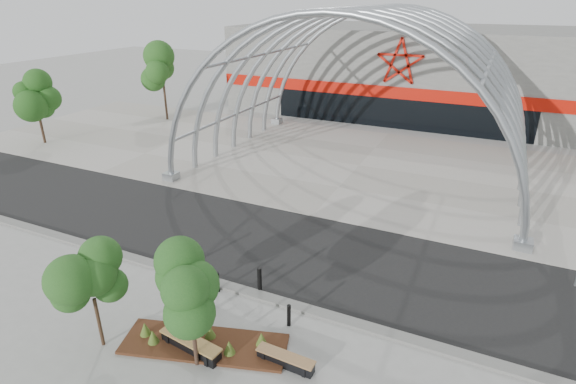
{
  "coord_description": "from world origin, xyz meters",
  "views": [
    {
      "loc": [
        7.8,
        -12.71,
        10.68
      ],
      "look_at": [
        0.0,
        4.0,
        2.6
      ],
      "focal_mm": 28.0,
      "sensor_mm": 36.0,
      "label": 1
    }
  ],
  "objects_px": {
    "bench_0": "(191,345)",
    "bench_1": "(285,360)",
    "street_tree_0": "(90,279)",
    "street_tree_1": "(189,291)",
    "bollard_2": "(210,300)"
  },
  "relations": [
    {
      "from": "bench_0",
      "to": "bollard_2",
      "type": "height_order",
      "value": "bollard_2"
    },
    {
      "from": "street_tree_0",
      "to": "street_tree_1",
      "type": "xyz_separation_m",
      "value": [
        3.35,
        0.6,
        0.18
      ]
    },
    {
      "from": "street_tree_0",
      "to": "street_tree_1",
      "type": "distance_m",
      "value": 3.41
    },
    {
      "from": "street_tree_1",
      "to": "bench_0",
      "type": "height_order",
      "value": "street_tree_1"
    },
    {
      "from": "bench_1",
      "to": "bollard_2",
      "type": "relative_size",
      "value": 1.91
    },
    {
      "from": "street_tree_1",
      "to": "bollard_2",
      "type": "xyz_separation_m",
      "value": [
        -1.07,
        2.34,
        -2.27
      ]
    },
    {
      "from": "street_tree_0",
      "to": "bench_1",
      "type": "height_order",
      "value": "street_tree_0"
    },
    {
      "from": "bench_1",
      "to": "bollard_2",
      "type": "bearing_deg",
      "value": 161.74
    },
    {
      "from": "street_tree_1",
      "to": "street_tree_0",
      "type": "bearing_deg",
      "value": -169.87
    },
    {
      "from": "street_tree_0",
      "to": "bench_0",
      "type": "bearing_deg",
      "value": 19.04
    },
    {
      "from": "bench_1",
      "to": "bench_0",
      "type": "bearing_deg",
      "value": -166.11
    },
    {
      "from": "bollard_2",
      "to": "street_tree_0",
      "type": "bearing_deg",
      "value": -127.76
    },
    {
      "from": "bench_0",
      "to": "bench_1",
      "type": "distance_m",
      "value": 3.15
    },
    {
      "from": "bench_1",
      "to": "bollard_2",
      "type": "height_order",
      "value": "bollard_2"
    },
    {
      "from": "street_tree_0",
      "to": "bench_1",
      "type": "bearing_deg",
      "value": 16.41
    }
  ]
}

